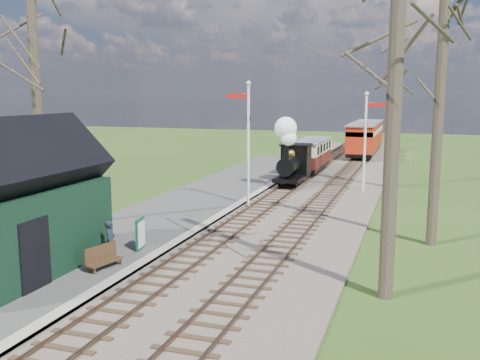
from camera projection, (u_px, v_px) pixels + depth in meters
The scene contains 18 objects.
distant_hills at pixel (368, 253), 73.76m from camera, with size 114.40×48.00×22.02m.
ballast_bed at pixel (311, 189), 31.52m from camera, with size 8.00×60.00×0.10m, color brown.
track_near at pixel (290, 187), 31.92m from camera, with size 1.60×60.00×0.15m.
track_far at pixel (333, 189), 31.10m from camera, with size 1.60×60.00×0.15m.
platform at pixel (180, 210), 25.53m from camera, with size 5.00×44.00×0.20m, color #474442.
coping_strip at pixel (225, 214), 24.81m from camera, with size 0.40×44.00×0.21m, color #B2AD9E.
station_shed at pixel (14, 206), 16.07m from camera, with size 3.25×6.30×4.78m.
semaphore_near at pixel (247, 135), 25.98m from camera, with size 1.22×0.24×6.22m.
semaphore_far at pixel (367, 134), 30.02m from camera, with size 1.22×0.24×5.72m.
bare_trees at pixel (253, 105), 19.54m from camera, with size 15.51×22.39×12.00m.
fence_line at pixel (332, 154), 44.85m from camera, with size 12.60×0.08×1.00m.
locomotive at pixel (292, 156), 32.10m from camera, with size 1.64×3.83×4.10m.
coach at pixel (311, 153), 37.84m from camera, with size 1.91×6.56×2.01m.
red_carriage_a at pixel (362, 140), 45.77m from camera, with size 2.33×5.78×2.46m.
red_carriage_b at pixel (368, 135), 50.91m from camera, with size 2.33×5.78×2.46m.
sign_board at pixel (140, 234), 18.74m from camera, with size 0.22×0.76×1.11m.
bench at pixel (102, 257), 16.76m from camera, with size 0.67×1.34×0.73m.
person at pixel (110, 240), 17.62m from camera, with size 0.47×0.31×1.29m, color #1A222F.
Camera 1 is at (7.16, -8.75, 5.65)m, focal length 40.00 mm.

